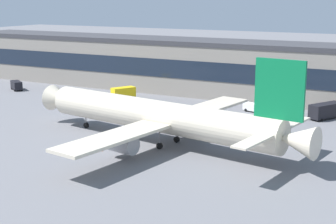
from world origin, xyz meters
The scene contains 9 objects.
ground_plane centered at (0.00, 0.00, 0.00)m, with size 600.00×600.00×0.00m, color slate.
terminal_building centered at (0.00, 48.68, 7.31)m, with size 187.66×15.90×14.57m.
airliner centered at (-1.53, 0.25, 5.05)m, with size 57.58×49.31×16.92m.
belt_loader centered at (5.21, 32.80, 1.15)m, with size 6.70×3.95×1.95m.
fuel_truck centered at (20.46, 34.02, 1.88)m, with size 6.47×8.72×3.35m.
baggage_tug centered at (-43.77, 27.48, 1.09)m, with size 3.69×2.25×1.85m.
crew_van centered at (-63.70, 28.19, 1.46)m, with size 5.57×4.64×2.55m.
stair_truck centered at (-28.54, 29.22, 1.98)m, with size 4.96×6.42×3.55m.
traffic_cone_0 centered at (-8.66, -8.23, 0.33)m, with size 0.53×0.53×0.66m, color #F2590C.
Camera 1 is at (40.45, -76.11, 25.81)m, focal length 54.06 mm.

